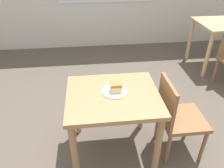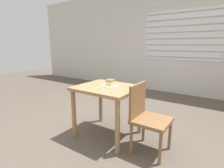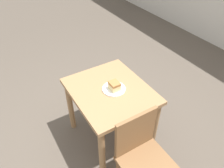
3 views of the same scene
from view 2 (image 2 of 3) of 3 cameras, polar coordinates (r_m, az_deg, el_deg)
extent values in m
plane|color=brown|center=(2.50, -3.27, -17.92)|extent=(14.00, 14.00, 0.00)
cube|color=beige|center=(4.91, 19.17, 13.50)|extent=(10.00, 0.06, 2.80)
cube|color=white|center=(4.83, 21.66, 14.57)|extent=(1.89, 0.01, 1.23)
cube|color=tan|center=(4.82, 21.10, 8.20)|extent=(1.85, 0.01, 0.02)
cube|color=tan|center=(4.81, 21.25, 10.02)|extent=(1.85, 0.01, 0.02)
cube|color=tan|center=(4.81, 21.40, 11.85)|extent=(1.85, 0.01, 0.02)
cube|color=tan|center=(4.81, 21.55, 13.67)|extent=(1.85, 0.01, 0.02)
cube|color=tan|center=(4.82, 21.70, 15.49)|extent=(1.85, 0.01, 0.02)
cube|color=tan|center=(4.83, 21.86, 17.31)|extent=(1.85, 0.01, 0.02)
cube|color=tan|center=(4.85, 22.02, 19.11)|extent=(1.85, 0.01, 0.02)
cube|color=tan|center=(4.87, 22.18, 20.90)|extent=(1.85, 0.01, 0.02)
cube|color=#9E754C|center=(2.40, -1.51, -1.29)|extent=(0.82, 0.71, 0.04)
cylinder|color=#9E754C|center=(2.52, -12.35, -9.44)|extent=(0.06, 0.06, 0.67)
cylinder|color=#9E754C|center=(2.10, 1.79, -13.88)|extent=(0.06, 0.06, 0.67)
cylinder|color=#9E754C|center=(2.94, -3.73, -5.91)|extent=(0.06, 0.06, 0.67)
cylinder|color=#9E754C|center=(2.58, 9.12, -8.72)|extent=(0.06, 0.06, 0.67)
cube|color=brown|center=(2.15, 12.86, -11.59)|extent=(0.41, 0.41, 0.04)
cylinder|color=brown|center=(2.05, 15.45, -19.70)|extent=(0.04, 0.04, 0.38)
cylinder|color=brown|center=(2.34, 18.36, -15.53)|extent=(0.04, 0.04, 0.38)
cylinder|color=brown|center=(2.17, 6.25, -17.41)|extent=(0.04, 0.04, 0.38)
cylinder|color=brown|center=(2.45, 10.24, -13.82)|extent=(0.04, 0.04, 0.38)
cube|color=brown|center=(2.14, 8.40, -5.13)|extent=(0.03, 0.39, 0.40)
cylinder|color=white|center=(2.41, -0.77, -0.59)|extent=(0.22, 0.22, 0.01)
cube|color=beige|center=(2.39, -0.54, 0.17)|extent=(0.10, 0.08, 0.06)
cube|color=#A3703D|center=(2.38, -0.54, 1.14)|extent=(0.10, 0.09, 0.03)
camera|label=1|loc=(1.68, -47.73, 28.19)|focal=35.00mm
camera|label=3|loc=(1.34, 40.85, 46.49)|focal=35.00mm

